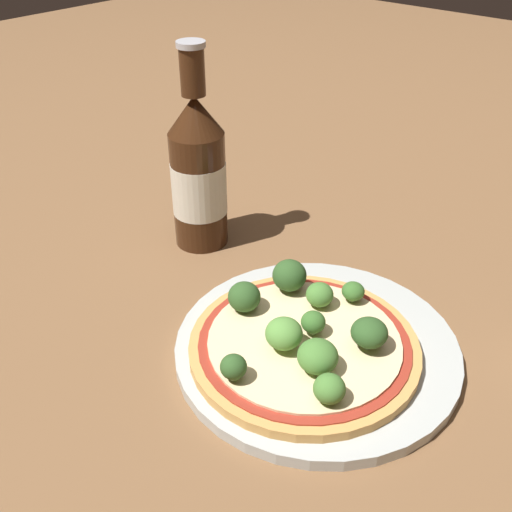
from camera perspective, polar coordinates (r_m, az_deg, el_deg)
The scene contains 14 objects.
ground_plane at distance 0.58m, azimuth 4.95°, elevation -8.68°, with size 3.00×3.00×0.00m, color brown.
plate at distance 0.57m, azimuth 5.51°, elevation -8.91°, with size 0.27×0.27×0.01m.
pizza at distance 0.56m, azimuth 4.59°, elevation -8.45°, with size 0.21×0.21×0.01m.
broccoli_floret_0 at distance 0.49m, azimuth 7.00°, elevation -12.44°, with size 0.03×0.03×0.03m.
broccoli_floret_1 at distance 0.60m, azimuth 3.20°, elevation -1.86°, with size 0.03×0.03×0.03m.
broccoli_floret_2 at distance 0.52m, azimuth 5.90°, elevation -9.49°, with size 0.04×0.04×0.03m.
broccoli_floret_3 at distance 0.55m, azimuth 5.47°, elevation -6.30°, with size 0.02×0.02×0.02m.
broccoli_floret_4 at distance 0.53m, azimuth 2.51°, elevation -7.30°, with size 0.03×0.03×0.03m.
broccoli_floret_5 at distance 0.54m, azimuth 10.74°, elevation -7.19°, with size 0.03×0.03×0.03m.
broccoli_floret_6 at distance 0.58m, azimuth 6.08°, elevation -3.69°, with size 0.03×0.03×0.03m.
broccoli_floret_7 at distance 0.51m, azimuth -2.16°, elevation -10.52°, with size 0.02×0.02×0.02m.
broccoli_floret_8 at distance 0.60m, azimuth 9.23°, elevation -3.34°, with size 0.02×0.02×0.02m.
broccoli_floret_9 at distance 0.58m, azimuth -1.13°, elevation -3.91°, with size 0.03×0.03×0.03m.
beer_bottle at distance 0.70m, azimuth -5.52°, elevation 7.89°, with size 0.06×0.06×0.24m.
Camera 1 is at (-0.36, -0.24, 0.39)m, focal length 42.00 mm.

